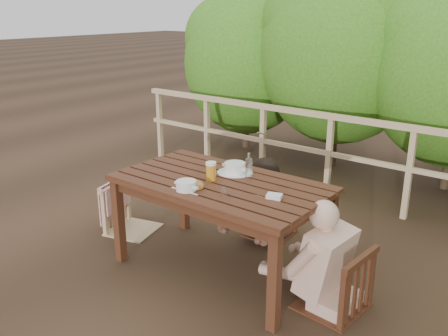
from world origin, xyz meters
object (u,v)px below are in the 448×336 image
Objects in this scene: soup_near at (186,186)px; tumbler at (224,193)px; woman at (273,174)px; beer_glass at (211,172)px; bread_roll at (197,185)px; bottle at (249,167)px; chair_far at (271,194)px; soup_far at (235,168)px; chair_right at (336,250)px; table at (220,227)px; butter_tub at (274,197)px; diner_right at (342,226)px; chair_left at (131,188)px.

tumbler is at bearing 15.63° from soup_near.
woman is 0.89m from beer_glass.
woman is 1.09m from bread_roll.
bottle reaches higher than beer_glass.
chair_far is 3.20× the size of soup_near.
beer_glass reaches higher than soup_far.
beer_glass reaches higher than chair_right.
soup_near is 1.18× the size of bottle.
woman reaches higher than chair_right.
soup_far is at bearing 164.78° from bottle.
table is 1.81× the size of chair_right.
bread_roll is at bearing -91.68° from soup_far.
chair_far is at bearing 86.01° from beer_glass.
butter_tub is (0.62, -0.02, -0.06)m from beer_glass.
soup_near reaches higher than tumbler.
chair_right is (1.01, -0.73, 0.04)m from chair_far.
chair_right is (0.99, 0.08, 0.08)m from table.
chair_far is 1.20m from soup_near.
diner_right is 1.08m from soup_far.
bottle reaches higher than chair_far.
bottle is (0.17, -0.05, 0.06)m from soup_far.
chair_left reaches higher than butter_tub.
chair_left is 1.37m from bottle.
bread_roll is 0.26m from tumbler.
woman is (-0.02, 0.83, 0.23)m from table.
woman reaches higher than chair_far.
bottle is (0.19, 0.43, 0.07)m from bread_roll.
beer_glass is (1.08, -0.07, 0.41)m from chair_left.
soup_far is 0.48m from bread_roll.
chair_left is at bearing -170.30° from soup_far.
bread_roll is 0.22m from beer_glass.
butter_tub is (0.32, 0.19, -0.01)m from tumbler.
chair_far is 1.24m from chair_right.
chair_far is at bearing -120.80° from chair_right.
chair_left is 1.07× the size of chair_far.
bottle is (0.22, 0.22, 0.03)m from beer_glass.
table is 1.26× the size of diner_right.
table is at bearing 87.58° from woman.
bread_roll reaches higher than chair_far.
woman is 1.06m from butter_tub.
bread_roll is at bearing 111.86° from diner_right.
chair_far is 2.85× the size of soup_far.
bread_roll is (-0.01, -0.48, -0.01)m from soup_far.
beer_glass reaches higher than tumbler.
table is 0.54m from tumbler.
chair_far is 0.70m from soup_far.
chair_left is 1.15m from beer_glass.
bread_roll is 0.58× the size of bottle.
chair_left is 0.73× the size of woman.
table is at bearing 99.72° from diner_right.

